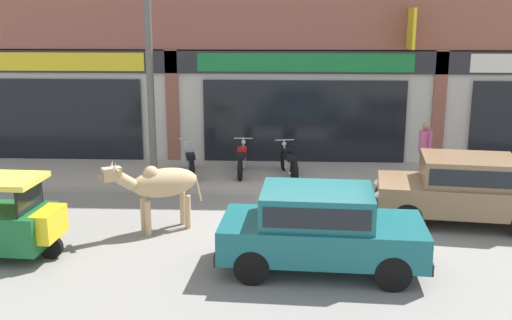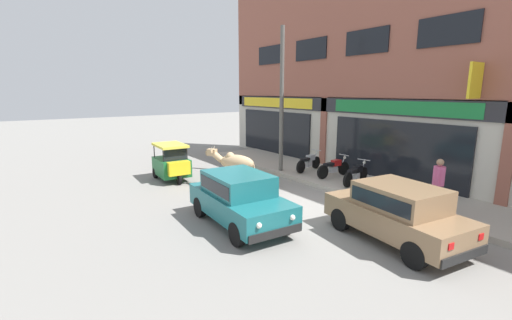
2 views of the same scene
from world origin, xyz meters
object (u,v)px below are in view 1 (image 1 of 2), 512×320
object	(u,v)px
car_1	(320,225)
motorcycle_1	(242,160)
motorcycle_0	(190,160)
cow	(160,184)
car_0	(464,187)
auto_rickshaw	(6,223)
pedestrian	(425,146)
motorcycle_2	(289,162)
utility_pole	(149,61)

from	to	relation	value
car_1	motorcycle_1	distance (m)	6.04
motorcycle_0	motorcycle_1	size ratio (longest dim) A/B	0.98
cow	motorcycle_1	distance (m)	4.23
car_0	auto_rickshaw	distance (m)	9.21
pedestrian	auto_rickshaw	bearing A→B (deg)	-151.30
car_1	pedestrian	distance (m)	5.81
auto_rickshaw	motorcycle_2	world-z (taller)	auto_rickshaw
pedestrian	utility_pole	bearing A→B (deg)	-177.31
cow	car_0	bearing A→B (deg)	6.83
cow	motorcycle_2	distance (m)	4.68
motorcycle_0	pedestrian	distance (m)	6.14
car_1	motorcycle_2	size ratio (longest dim) A/B	2.06
auto_rickshaw	pedestrian	xyz separation A→B (m)	(8.63, 4.72, 0.49)
car_0	car_1	world-z (taller)	same
motorcycle_2	car_1	bearing A→B (deg)	-84.87
cow	motorcycle_0	size ratio (longest dim) A/B	1.07
motorcycle_1	pedestrian	bearing A→B (deg)	-9.13
cow	motorcycle_1	xyz separation A→B (m)	(1.39, 3.97, -0.45)
motorcycle_0	cow	bearing A→B (deg)	-89.83
auto_rickshaw	car_1	bearing A→B (deg)	-2.94
motorcycle_1	utility_pole	bearing A→B (deg)	-153.60
pedestrian	motorcycle_0	bearing A→B (deg)	173.70
auto_rickshaw	motorcycle_1	bearing A→B (deg)	54.19
car_1	motorcycle_1	world-z (taller)	car_1
cow	car_1	xyz separation A→B (m)	(3.16, -1.80, -0.19)
auto_rickshaw	cow	bearing A→B (deg)	30.41
motorcycle_2	pedestrian	distance (m)	3.51
auto_rickshaw	motorcycle_0	size ratio (longest dim) A/B	1.14
motorcycle_0	auto_rickshaw	bearing A→B (deg)	-115.30
motorcycle_0	motorcycle_2	size ratio (longest dim) A/B	0.99
cow	car_1	world-z (taller)	cow
car_0	utility_pole	xyz separation A→B (m)	(-7.14, 2.14, 2.46)
car_1	motorcycle_2	distance (m)	5.64
motorcycle_1	motorcycle_0	bearing A→B (deg)	-176.70
motorcycle_2	utility_pole	distance (m)	4.47
motorcycle_0	utility_pole	distance (m)	2.99
car_1	pedestrian	size ratio (longest dim) A/B	2.30
motorcycle_0	car_0	bearing A→B (deg)	-26.15
cow	motorcycle_0	xyz separation A→B (m)	(-0.01, 3.89, -0.45)
motorcycle_1	pedestrian	size ratio (longest dim) A/B	1.13
car_1	utility_pole	xyz separation A→B (m)	(-3.94, 4.70, 2.46)
car_0	motorcycle_0	size ratio (longest dim) A/B	2.11
cow	motorcycle_2	bearing A→B (deg)	55.14
utility_pole	car_1	bearing A→B (deg)	-50.02
pedestrian	utility_pole	world-z (taller)	utility_pole
cow	auto_rickshaw	distance (m)	2.99
car_1	auto_rickshaw	xyz separation A→B (m)	(-5.73, 0.29, -0.15)
auto_rickshaw	motorcycle_1	xyz separation A→B (m)	(3.95, 5.48, -0.10)
auto_rickshaw	pedestrian	world-z (taller)	pedestrian
cow	motorcycle_2	xyz separation A→B (m)	(2.66, 3.82, -0.45)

